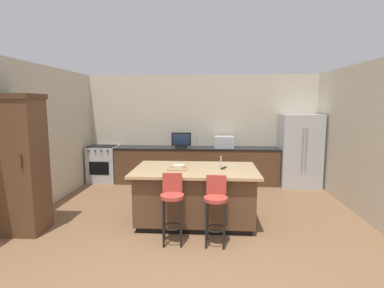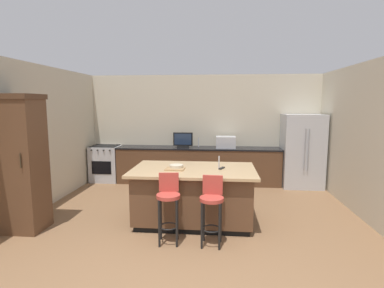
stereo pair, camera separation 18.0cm
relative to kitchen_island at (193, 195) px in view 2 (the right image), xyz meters
name	(u,v)px [view 2 (the right image)]	position (x,y,z in m)	size (l,w,h in m)	color
ground_plane	(179,287)	(0.00, -1.89, -0.47)	(19.24, 19.24, 0.00)	brown
wall_back	(203,128)	(0.00, 2.92, 0.89)	(6.37, 0.12, 2.73)	beige
wall_left	(41,137)	(-2.98, 0.52, 0.89)	(0.12, 5.21, 2.73)	beige
wall_right	(367,141)	(2.99, 0.52, 0.89)	(0.12, 5.21, 2.73)	beige
counter_back	(198,165)	(-0.11, 2.54, -0.02)	(4.08, 0.62, 0.91)	brown
kitchen_island	(193,195)	(0.00, 0.00, 0.00)	(2.06, 1.28, 0.93)	black
refrigerator	(302,151)	(2.41, 2.47, 0.40)	(0.93, 0.79, 1.75)	#B7BABF
range_oven	(106,163)	(-2.51, 2.54, -0.01)	(0.71, 0.63, 0.93)	#B7BABF
cabinet_tower	(22,161)	(-2.64, -0.57, 0.65)	(0.64, 0.59, 2.16)	brown
microwave	(226,142)	(0.58, 2.54, 0.58)	(0.48, 0.36, 0.28)	#B7BABF
tv_monitor	(183,141)	(-0.48, 2.49, 0.61)	(0.48, 0.16, 0.38)	black
sink_faucet_back	(199,142)	(-0.10, 2.64, 0.56)	(0.02, 0.02, 0.24)	#B2B2B7
sink_faucet_island	(219,163)	(0.43, 0.00, 0.56)	(0.02, 0.02, 0.22)	#B2B2B7
bar_stool_left	(168,202)	(-0.29, -0.80, 0.14)	(0.34, 0.35, 1.01)	#B23D33
bar_stool_right	(212,204)	(0.33, -0.81, 0.12)	(0.34, 0.35, 0.99)	#B23D33
fruit_bowl	(176,167)	(-0.28, -0.03, 0.49)	(0.23, 0.23, 0.07)	beige
tv_remote	(222,168)	(0.47, 0.03, 0.46)	(0.04, 0.17, 0.02)	black
cutting_board	(175,169)	(-0.30, -0.10, 0.46)	(0.31, 0.24, 0.02)	#A87F51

